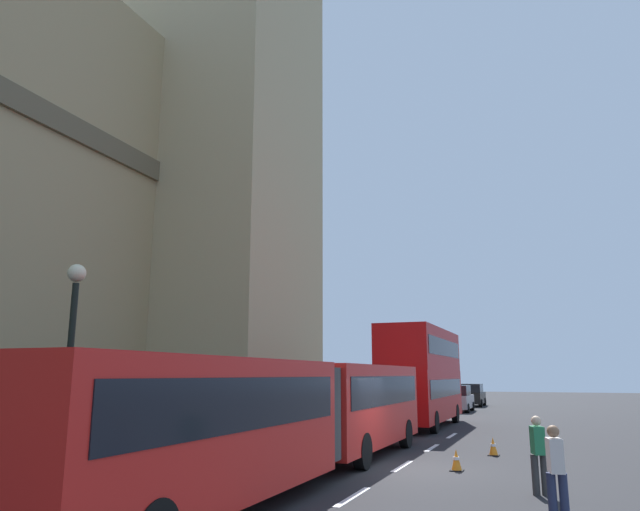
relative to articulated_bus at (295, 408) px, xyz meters
The scene contains 11 objects.
ground_plane 3.74m from the articulated_bus, 37.02° to the right, with size 160.00×160.00×0.00m, color #262628.
lane_centre_marking 2.80m from the articulated_bus, 65.62° to the right, with size 25.20×0.16×0.01m.
articulated_bus is the anchor object (origin of this frame).
double_decker_bus 16.35m from the articulated_bus, ahead, with size 10.02×2.54×4.90m.
sedan_lead 29.58m from the articulated_bus, ahead, with size 4.40×1.86×1.85m.
sedan_trailing 37.47m from the articulated_bus, ahead, with size 4.40×1.86×1.85m.
traffic_cone_west 4.85m from the articulated_bus, 50.76° to the right, with size 0.36×0.36×0.58m.
traffic_cone_middle 7.90m from the articulated_bus, 33.23° to the right, with size 0.36×0.36×0.58m.
street_lamp 5.67m from the articulated_bus, 125.18° to the left, with size 0.44×0.44×5.27m.
pedestrian_near_cones 6.60m from the articulated_bus, 110.16° to the right, with size 0.44×0.36×1.69m.
pedestrian_by_kerb 5.87m from the articulated_bus, 87.37° to the right, with size 0.45×0.35×1.69m.
Camera 1 is at (-16.72, -4.18, 2.60)m, focal length 32.52 mm.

